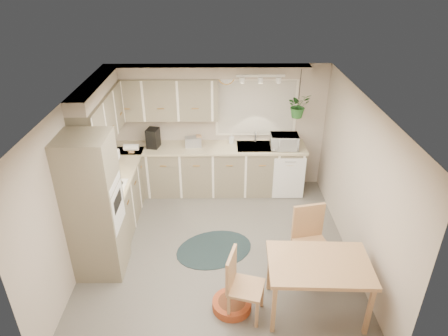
{
  "coord_description": "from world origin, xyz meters",
  "views": [
    {
      "loc": [
        0.03,
        -4.9,
        4.05
      ],
      "look_at": [
        0.09,
        0.55,
        1.15
      ],
      "focal_mm": 32.0,
      "sensor_mm": 36.0,
      "label": 1
    }
  ],
  "objects_px": {
    "chair_left": "(246,286)",
    "dining_table": "(316,287)",
    "pet_bed": "(232,304)",
    "braided_rug": "(214,249)",
    "chair_back": "(312,245)",
    "microwave": "(284,140)"
  },
  "relations": [
    {
      "from": "chair_left",
      "to": "dining_table",
      "type": "bearing_deg",
      "value": 109.27
    },
    {
      "from": "braided_rug",
      "to": "pet_bed",
      "type": "relative_size",
      "value": 2.36
    },
    {
      "from": "dining_table",
      "to": "chair_back",
      "type": "distance_m",
      "value": 0.69
    },
    {
      "from": "chair_back",
      "to": "dining_table",
      "type": "bearing_deg",
      "value": 71.99
    },
    {
      "from": "chair_left",
      "to": "braided_rug",
      "type": "distance_m",
      "value": 1.4
    },
    {
      "from": "chair_left",
      "to": "pet_bed",
      "type": "distance_m",
      "value": 0.45
    },
    {
      "from": "dining_table",
      "to": "braided_rug",
      "type": "bearing_deg",
      "value": 137.07
    },
    {
      "from": "dining_table",
      "to": "braided_rug",
      "type": "distance_m",
      "value": 1.81
    },
    {
      "from": "chair_left",
      "to": "pet_bed",
      "type": "height_order",
      "value": "chair_left"
    },
    {
      "from": "chair_left",
      "to": "pet_bed",
      "type": "bearing_deg",
      "value": -100.0
    },
    {
      "from": "microwave",
      "to": "pet_bed",
      "type": "bearing_deg",
      "value": -109.14
    },
    {
      "from": "dining_table",
      "to": "microwave",
      "type": "height_order",
      "value": "microwave"
    },
    {
      "from": "dining_table",
      "to": "microwave",
      "type": "xyz_separation_m",
      "value": [
        -0.03,
        2.9,
        0.72
      ]
    },
    {
      "from": "chair_back",
      "to": "braided_rug",
      "type": "distance_m",
      "value": 1.56
    },
    {
      "from": "dining_table",
      "to": "pet_bed",
      "type": "distance_m",
      "value": 1.11
    },
    {
      "from": "braided_rug",
      "to": "microwave",
      "type": "height_order",
      "value": "microwave"
    },
    {
      "from": "chair_back",
      "to": "chair_left",
      "type": "bearing_deg",
      "value": 25.5
    },
    {
      "from": "pet_bed",
      "to": "braided_rug",
      "type": "bearing_deg",
      "value": 101.69
    },
    {
      "from": "chair_left",
      "to": "braided_rug",
      "type": "relative_size",
      "value": 0.77
    },
    {
      "from": "chair_left",
      "to": "chair_back",
      "type": "distance_m",
      "value": 1.2
    },
    {
      "from": "pet_bed",
      "to": "chair_left",
      "type": "bearing_deg",
      "value": -26.01
    },
    {
      "from": "dining_table",
      "to": "chair_back",
      "type": "relative_size",
      "value": 1.2
    }
  ]
}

